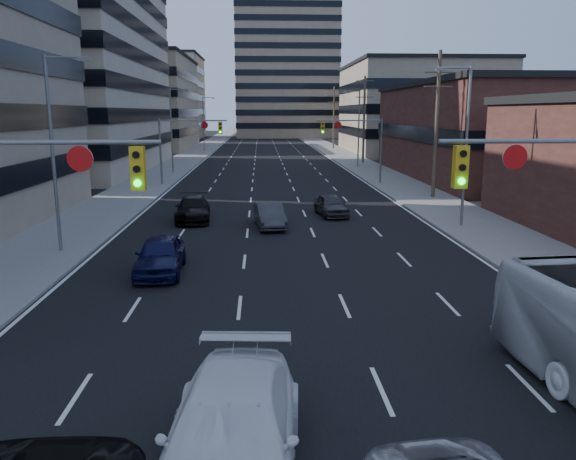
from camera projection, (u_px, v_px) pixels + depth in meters
The scene contains 26 objects.
road_surface at pixel (265, 140), 134.52m from camera, with size 18.00×300.00×0.02m, color black.
sidewalk_left at pixel (216, 140), 133.96m from camera, with size 5.00×300.00×0.15m, color slate.
sidewalk_right at pixel (312, 140), 135.06m from camera, with size 5.00×300.00×0.15m, color slate.
office_left_mid at pixel (24, 43), 61.93m from camera, with size 26.00×34.00×28.00m, color #ADA089.
office_left_far at pixel (134, 104), 102.41m from camera, with size 20.00×30.00×16.00m, color gray.
storefront_right_mid at pixel (508, 133), 56.55m from camera, with size 20.00×30.00×9.00m, color #472119.
office_right_far at pixel (417, 109), 93.23m from camera, with size 22.00×28.00×14.00m, color gray.
apartment_tower at pixel (286, 26), 148.39m from camera, with size 26.00×26.00×58.00m, color gray.
bg_block_left at pixel (153, 98), 140.90m from camera, with size 24.00×24.00×20.00m, color #ADA089.
bg_block_right at pixel (397, 114), 134.82m from camera, with size 22.00×22.00×12.00m, color gray.
signal_near_left at pixel (4, 202), 14.03m from camera, with size 6.59×0.33×6.00m.
signal_far_left at pixel (186, 138), 50.19m from camera, with size 6.09×0.33×6.00m.
signal_far_right at pixel (356, 137), 50.92m from camera, with size 6.09×0.33×6.00m.
utility_pole_block at pixel (437, 122), 42.04m from camera, with size 2.20×0.28×11.00m.
utility_pole_midblock at pixel (364, 118), 71.36m from camera, with size 2.20×0.28×11.00m.
utility_pole_distant at pixel (334, 116), 100.69m from camera, with size 2.20×0.28×11.00m.
streetlight_left_near at pixel (56, 145), 25.47m from camera, with size 2.03×0.22×9.00m.
streetlight_left_mid at pixel (173, 126), 59.68m from camera, with size 2.03×0.22×9.00m.
streetlight_left_far at pixel (205, 121), 93.89m from camera, with size 2.03×0.22×9.00m.
streetlight_right_near at pixel (464, 139), 31.35m from camera, with size 2.03×0.22×9.00m.
streetlight_right_far at pixel (357, 125), 65.56m from camera, with size 2.03×0.22×9.00m.
white_van at pixel (232, 436), 10.00m from camera, with size 2.41×5.94×1.72m, color white.
sedan_blue at pixel (160, 255), 23.08m from camera, with size 1.82×4.53×1.54m, color #0D0F37.
sedan_grey_center at pixel (270, 216), 32.32m from camera, with size 1.47×4.21×1.39m, color #343437.
sedan_black_far at pixel (193, 209), 34.34m from camera, with size 2.04×5.03×1.46m, color black.
sedan_grey_right at pixel (331, 205), 35.97m from camera, with size 1.65×4.10×1.40m, color #373639.
Camera 1 is at (-1.04, -6.21, 6.53)m, focal length 35.00 mm.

